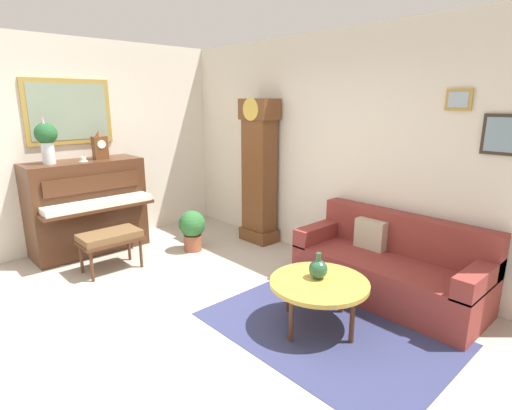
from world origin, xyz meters
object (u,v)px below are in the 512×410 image
at_px(flower_vase, 46,138).
at_px(potted_plant, 192,228).
at_px(couch, 389,267).
at_px(coffee_table, 319,284).
at_px(mantel_clock, 100,146).
at_px(grandfather_clock, 259,176).
at_px(piano_bench, 110,238).
at_px(green_jug, 318,269).
at_px(teacup, 83,160).
at_px(piano, 88,206).

distance_m(flower_vase, potted_plant, 2.10).
height_order(couch, coffee_table, couch).
relative_size(couch, coffee_table, 2.16).
xyz_separation_m(mantel_clock, flower_vase, (-0.00, -0.64, 0.14)).
relative_size(grandfather_clock, coffee_table, 2.31).
distance_m(piano_bench, green_jug, 2.59).
distance_m(couch, mantel_clock, 3.92).
distance_m(piano_bench, teacup, 1.13).
height_order(piano, piano_bench, piano).
xyz_separation_m(piano_bench, green_jug, (2.43, 0.88, 0.12)).
height_order(teacup, green_jug, teacup).
xyz_separation_m(mantel_clock, teacup, (0.09, -0.27, -0.15)).
bearing_deg(couch, potted_plant, -162.92).
bearing_deg(flower_vase, mantel_clock, 89.96).
relative_size(piano_bench, couch, 0.37).
xyz_separation_m(grandfather_clock, coffee_table, (2.06, -1.20, -0.55)).
xyz_separation_m(couch, potted_plant, (-2.49, -0.77, 0.01)).
distance_m(piano, teacup, 0.64).
bearing_deg(couch, mantel_clock, -155.82).
height_order(mantel_clock, teacup, mantel_clock).
bearing_deg(piano, green_jug, 13.83).
bearing_deg(piano_bench, mantel_clock, 159.05).
bearing_deg(mantel_clock, coffee_table, 8.91).
height_order(couch, flower_vase, flower_vase).
height_order(piano, green_jug, piano).
relative_size(grandfather_clock, green_jug, 8.46).
height_order(flower_vase, potted_plant, flower_vase).
distance_m(couch, teacup, 3.91).
distance_m(grandfather_clock, couch, 2.28).
bearing_deg(teacup, grandfather_clock, 59.67).
distance_m(flower_vase, teacup, 0.48).
distance_m(piano_bench, potted_plant, 1.10).
distance_m(coffee_table, mantel_clock, 3.50).
relative_size(grandfather_clock, couch, 1.07).
bearing_deg(mantel_clock, green_jug, 9.72).
height_order(piano_bench, coffee_table, piano_bench).
xyz_separation_m(piano, teacup, (0.10, -0.02, 0.64)).
relative_size(grandfather_clock, potted_plant, 3.62).
xyz_separation_m(flower_vase, potted_plant, (0.94, 1.42, -1.23)).
distance_m(couch, green_jug, 1.02).
bearing_deg(flower_vase, coffee_table, 19.33).
xyz_separation_m(coffee_table, mantel_clock, (-3.31, -0.52, 1.00)).
relative_size(piano, grandfather_clock, 0.71).
xyz_separation_m(piano_bench, flower_vase, (-0.83, -0.32, 1.14)).
xyz_separation_m(mantel_clock, potted_plant, (0.94, 0.77, -1.09)).
bearing_deg(grandfather_clock, mantel_clock, -126.14).
distance_m(piano, green_jug, 3.36).
distance_m(grandfather_clock, potted_plant, 1.19).
bearing_deg(mantel_clock, potted_plant, 39.51).
height_order(piano_bench, grandfather_clock, grandfather_clock).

